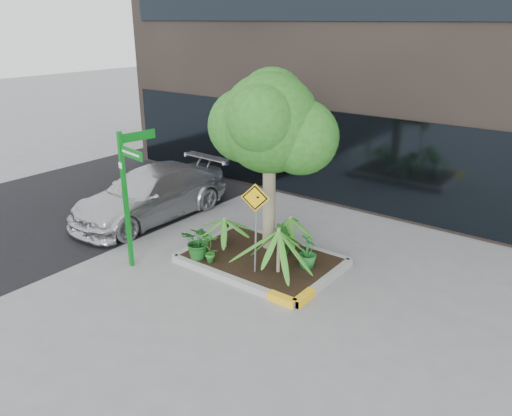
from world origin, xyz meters
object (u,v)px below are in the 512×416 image
Objects in this scene: tree at (270,123)px; cattle_sign at (255,213)px; street_sign_post at (128,186)px; parked_car at (151,194)px.

tree is 2.16× the size of cattle_sign.
tree is 1.38× the size of street_sign_post.
street_sign_post is 2.71m from cattle_sign.
tree reaches higher than parked_car.
street_sign_post is at bearing -47.09° from parked_car.
tree is at bearing 89.14° from cattle_sign.
cattle_sign is at bearing 35.74° from street_sign_post.
parked_car is at bearing -177.85° from tree.
cattle_sign is (4.27, -0.99, 0.77)m from parked_car.
street_sign_post is (1.87, -2.16, 1.17)m from parked_car.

